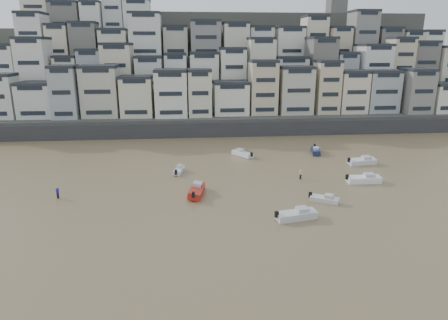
{
  "coord_description": "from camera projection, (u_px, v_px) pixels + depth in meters",
  "views": [
    {
      "loc": [
        0.01,
        -29.15,
        21.05
      ],
      "look_at": [
        5.62,
        30.0,
        4.0
      ],
      "focal_mm": 32.0,
      "sensor_mm": 36.0,
      "label": 1
    }
  ],
  "objects": [
    {
      "name": "boat_c",
      "position": [
        197.0,
        189.0,
        58.27
      ],
      "size": [
        3.12,
        6.38,
        1.67
      ],
      "primitive_type": null,
      "rotation": [
        0.0,
        0.0,
        1.38
      ],
      "color": "#B42216",
      "rests_on": "ground"
    },
    {
      "name": "boat_f",
      "position": [
        179.0,
        170.0,
        68.5
      ],
      "size": [
        2.3,
        4.4,
        1.14
      ],
      "primitive_type": null,
      "rotation": [
        0.0,
        0.0,
        1.34
      ],
      "color": "silver",
      "rests_on": "ground"
    },
    {
      "name": "ground",
      "position": [
        191.0,
        305.0,
        33.7
      ],
      "size": [
        400.0,
        400.0,
        0.0
      ],
      "primitive_type": "plane",
      "color": "olive",
      "rests_on": "ground"
    },
    {
      "name": "boat_d",
      "position": [
        364.0,
        178.0,
        63.46
      ],
      "size": [
        5.91,
        1.99,
        1.61
      ],
      "primitive_type": null,
      "rotation": [
        0.0,
        0.0,
        -0.01
      ],
      "color": "white",
      "rests_on": "ground"
    },
    {
      "name": "harbor_wall",
      "position": [
        228.0,
        129.0,
        96.33
      ],
      "size": [
        140.0,
        3.0,
        3.5
      ],
      "primitive_type": "cube",
      "color": "#38383A",
      "rests_on": "ground"
    },
    {
      "name": "person_blue",
      "position": [
        58.0,
        192.0,
        56.98
      ],
      "size": [
        0.44,
        0.44,
        1.74
      ],
      "primitive_type": null,
      "color": "#2017B3",
      "rests_on": "ground"
    },
    {
      "name": "hillside",
      "position": [
        230.0,
        71.0,
        131.77
      ],
      "size": [
        141.04,
        66.0,
        50.0
      ],
      "color": "#4C4C47",
      "rests_on": "ground"
    },
    {
      "name": "boat_i",
      "position": [
        316.0,
        150.0,
        80.85
      ],
      "size": [
        2.8,
        5.49,
        1.43
      ],
      "primitive_type": null,
      "rotation": [
        0.0,
        0.0,
        -1.79
      ],
      "color": "#161F45",
      "rests_on": "ground"
    },
    {
      "name": "boat_b",
      "position": [
        325.0,
        198.0,
        55.54
      ],
      "size": [
        4.38,
        3.47,
        1.17
      ],
      "primitive_type": null,
      "rotation": [
        0.0,
        0.0,
        -0.56
      ],
      "color": "silver",
      "rests_on": "ground"
    },
    {
      "name": "person_pink",
      "position": [
        301.0,
        174.0,
        65.19
      ],
      "size": [
        0.44,
        0.44,
        1.74
      ],
      "primitive_type": null,
      "color": "pink",
      "rests_on": "ground"
    },
    {
      "name": "boat_g",
      "position": [
        362.0,
        160.0,
        73.18
      ],
      "size": [
        5.94,
        2.6,
        1.57
      ],
      "primitive_type": null,
      "rotation": [
        0.0,
        0.0,
        0.13
      ],
      "color": "silver",
      "rests_on": "ground"
    },
    {
      "name": "boat_h",
      "position": [
        243.0,
        153.0,
        78.68
      ],
      "size": [
        4.49,
        5.36,
        1.45
      ],
      "primitive_type": null,
      "rotation": [
        0.0,
        0.0,
        2.18
      ],
      "color": "white",
      "rests_on": "ground"
    },
    {
      "name": "boat_a",
      "position": [
        296.0,
        214.0,
        50.05
      ],
      "size": [
        6.0,
        2.98,
        1.57
      ],
      "primitive_type": null,
      "rotation": [
        0.0,
        0.0,
        0.2
      ],
      "color": "silver",
      "rests_on": "ground"
    }
  ]
}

